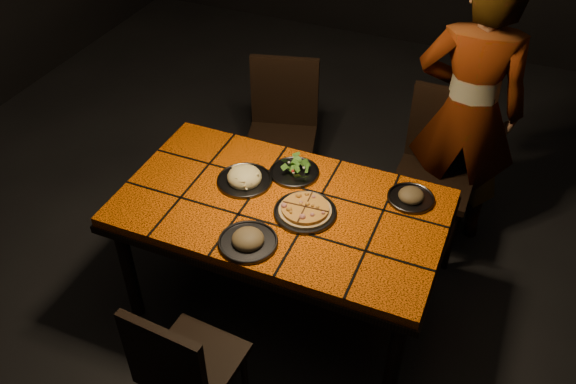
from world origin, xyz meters
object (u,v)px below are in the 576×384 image
at_px(chair_near, 182,366).
at_px(diner, 468,111).
at_px(plate_pasta, 244,178).
at_px(chair_far_right, 439,161).
at_px(chair_far_left, 282,123).
at_px(dining_table, 281,216).
at_px(plate_pizza, 305,211).

xyz_separation_m(chair_near, diner, (0.81, 1.88, 0.37)).
xyz_separation_m(diner, plate_pasta, (-0.95, -0.94, -0.08)).
relative_size(chair_near, chair_far_right, 0.86).
distance_m(chair_far_left, chair_far_right, 1.01).
relative_size(chair_far_right, plate_pasta, 3.45).
height_order(dining_table, diner, diner).
bearing_deg(chair_far_right, plate_pasta, -136.23).
relative_size(chair_far_right, plate_pizza, 3.20).
height_order(chair_near, plate_pasta, chair_near).
xyz_separation_m(chair_near, plate_pizza, (0.23, 0.83, 0.28)).
bearing_deg(plate_pizza, plate_pasta, 164.20).
bearing_deg(chair_far_left, dining_table, -82.37).
relative_size(diner, plate_pasta, 6.02).
xyz_separation_m(plate_pizza, plate_pasta, (-0.38, 0.11, 0.01)).
bearing_deg(plate_pasta, chair_near, -81.21).
distance_m(dining_table, plate_pizza, 0.17).
height_order(chair_far_right, plate_pizza, chair_far_right).
relative_size(dining_table, chair_far_right, 1.64).
bearing_deg(plate_pizza, dining_table, 171.88).
xyz_separation_m(chair_near, chair_far_right, (0.71, 1.76, 0.08)).
height_order(diner, plate_pizza, diner).
relative_size(chair_near, plate_pizza, 2.76).
distance_m(plate_pizza, plate_pasta, 0.39).
bearing_deg(chair_far_left, chair_far_right, -17.11).
relative_size(plate_pizza, plate_pasta, 1.08).
height_order(chair_far_right, diner, diner).
distance_m(diner, plate_pizza, 1.20).
bearing_deg(chair_near, chair_far_left, -76.46).
bearing_deg(plate_pasta, chair_far_right, 43.57).
bearing_deg(diner, plate_pasta, 38.92).
height_order(dining_table, chair_near, chair_near).
height_order(plate_pizza, plate_pasta, plate_pasta).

